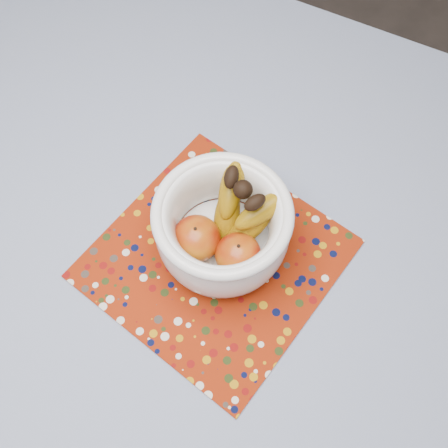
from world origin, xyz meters
name	(u,v)px	position (x,y,z in m)	size (l,w,h in m)	color
table	(164,277)	(0.00, 0.00, 0.67)	(1.20, 1.20, 0.75)	brown
tablecloth	(159,259)	(0.00, 0.00, 0.76)	(1.32, 1.32, 0.01)	slate
placemat	(216,258)	(0.08, 0.04, 0.76)	(0.36, 0.36, 0.00)	maroon
fruit_bowl	(228,225)	(0.09, 0.07, 0.84)	(0.22, 0.22, 0.16)	white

